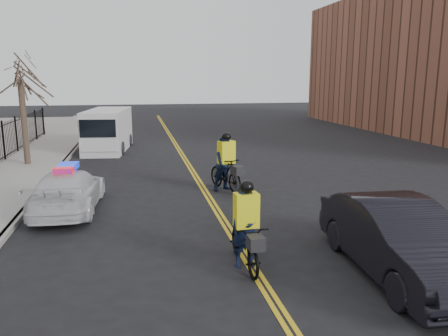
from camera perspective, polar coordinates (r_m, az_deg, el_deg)
name	(u,v)px	position (r m, az deg, el deg)	size (l,w,h in m)	color
ground	(225,223)	(12.91, 0.11, -7.23)	(120.00, 120.00, 0.00)	black
center_line_left	(189,169)	(20.53, -4.58, -0.08)	(0.10, 60.00, 0.01)	gold
center_line_right	(193,169)	(20.55, -4.14, -0.07)	(0.10, 60.00, 0.01)	gold
sidewalk	(20,174)	(21.00, -25.12, -0.71)	(3.00, 60.00, 0.15)	gray
curb	(56,173)	(20.69, -21.08, -0.56)	(0.20, 60.00, 0.15)	gray
street_tree	(21,92)	(22.57, -24.96, 8.98)	(3.20, 3.20, 4.80)	#3B2C23
police_cruiser	(68,190)	(14.77, -19.68, -2.77)	(2.10, 4.67, 1.49)	silver
dark_sedan	(399,239)	(10.16, 21.85, -8.60)	(1.71, 4.91, 1.62)	black
cargo_van	(107,131)	(26.39, -14.98, 4.72)	(2.72, 5.87, 2.37)	silver
cyclist_near	(246,237)	(9.89, 2.91, -9.01)	(0.79, 2.06, 2.00)	black
cyclist_far	(226,168)	(16.36, 0.32, 0.02)	(1.31, 2.27, 2.21)	black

